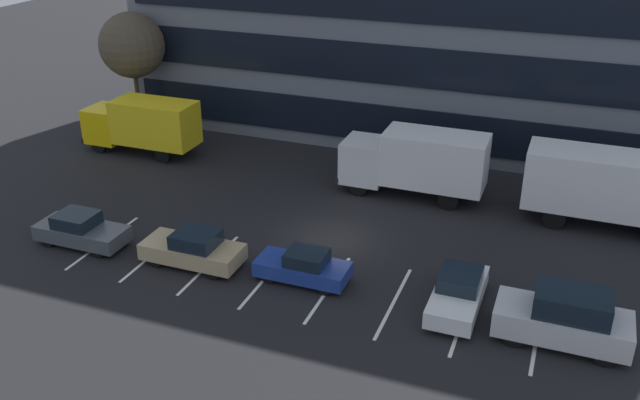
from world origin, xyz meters
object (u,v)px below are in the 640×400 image
Objects in this scene: suv_silver at (565,318)px; box_truck_blue at (607,187)px; box_truck_yellow_all at (142,123)px; bare_tree at (132,45)px; sedan_charcoal at (81,230)px; sedan_tan at (193,249)px; sedan_navy at (304,267)px; box_truck_white at (416,160)px; sedan_white at (458,292)px.

box_truck_blue is at bearing 83.74° from suv_silver.
box_truck_yellow_all is 5.67m from bare_tree.
suv_silver is at bearing 0.45° from sedan_charcoal.
box_truck_yellow_all reaches higher than sedan_charcoal.
sedan_tan is (-15.47, 0.09, -0.30)m from suv_silver.
suv_silver is 1.22× the size of sedan_navy.
box_truck_yellow_all is 14.40m from sedan_tan.
bare_tree reaches higher than sedan_tan.
box_truck_blue is 19.58m from sedan_tan.
box_truck_yellow_all is at bearing 179.20° from box_truck_blue.
sedan_tan is at bearing 179.66° from suv_silver.
bare_tree is at bearing 131.01° from sedan_tan.
sedan_tan is (9.63, -10.65, -1.13)m from box_truck_yellow_all.
box_truck_white is 16.95m from sedan_charcoal.
sedan_white is at bearing -118.32° from box_truck_blue.
sedan_charcoal reaches higher than sedan_navy.
box_truck_blue is 1.87× the size of sedan_charcoal.
box_truck_blue reaches higher than sedan_tan.
sedan_white is 0.97× the size of sedan_tan.
sedan_tan is at bearing -176.36° from sedan_white.
bare_tree is (-28.79, 3.73, 3.59)m from box_truck_blue.
suv_silver is 4.11m from sedan_white.
bare_tree reaches higher than sedan_charcoal.
box_truck_yellow_all is 27.31m from suv_silver.
sedan_tan is at bearing -47.89° from box_truck_yellow_all.
bare_tree is (-2.56, 3.36, 3.79)m from box_truck_yellow_all.
box_truck_yellow_all is 17.87m from sedan_navy.
box_truck_blue reaches higher than suv_silver.
box_truck_white is 10.69m from sedan_white.
sedan_white is 0.55× the size of bare_tree.
sedan_navy is (14.63, -10.19, -1.22)m from box_truck_yellow_all.
suv_silver is (25.10, -10.74, -0.83)m from box_truck_yellow_all.
box_truck_yellow_all is (-26.23, 0.37, -0.20)m from box_truck_blue.
box_truck_yellow_all is 1.69× the size of sedan_charcoal.
box_truck_blue is at bearing -7.38° from bare_tree.
box_truck_white is 12.82m from sedan_tan.
box_truck_white reaches higher than sedan_navy.
sedan_white is at bearing -29.33° from bare_tree.
box_truck_blue is 1.03× the size of bare_tree.
sedan_charcoal is (-22.38, -10.54, -1.36)m from box_truck_blue.
sedan_tan is at bearing -48.99° from bare_tree.
suv_silver is 10.48m from sedan_navy.
box_truck_white is 1.94× the size of sedan_navy.
bare_tree reaches higher than sedan_navy.
box_truck_white is at bearing 127.75° from suv_silver.
suv_silver is at bearing -27.03° from bare_tree.
sedan_charcoal is at bearing -70.55° from box_truck_yellow_all.
sedan_tan is at bearing 2.56° from sedan_charcoal.
bare_tree is at bearing 114.19° from sedan_charcoal.
box_truck_yellow_all is at bearing 109.45° from sedan_charcoal.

